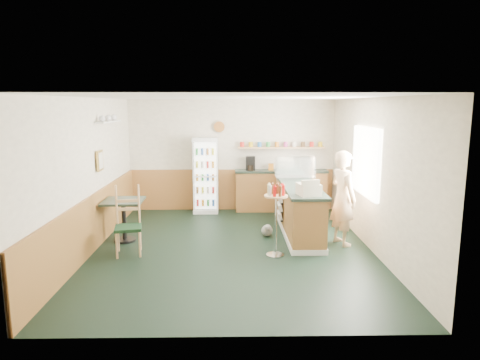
{
  "coord_description": "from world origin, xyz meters",
  "views": [
    {
      "loc": [
        0.01,
        -7.43,
        2.58
      ],
      "look_at": [
        0.16,
        0.6,
        1.16
      ],
      "focal_mm": 32.0,
      "sensor_mm": 36.0,
      "label": 1
    }
  ],
  "objects_px": {
    "display_case": "(295,168)",
    "shopkeeper": "(343,198)",
    "cafe_table": "(124,212)",
    "cafe_chair": "(129,218)",
    "condiment_stand": "(276,209)",
    "cash_register": "(309,189)",
    "drinks_fridge": "(206,175)"
  },
  "relations": [
    {
      "from": "display_case",
      "to": "condiment_stand",
      "type": "height_order",
      "value": "display_case"
    },
    {
      "from": "display_case",
      "to": "shopkeeper",
      "type": "distance_m",
      "value": 1.56
    },
    {
      "from": "cash_register",
      "to": "display_case",
      "type": "bearing_deg",
      "value": 77.77
    },
    {
      "from": "drinks_fridge",
      "to": "cash_register",
      "type": "bearing_deg",
      "value": -55.25
    },
    {
      "from": "shopkeeper",
      "to": "cash_register",
      "type": "bearing_deg",
      "value": 95.02
    },
    {
      "from": "condiment_stand",
      "to": "cafe_chair",
      "type": "height_order",
      "value": "condiment_stand"
    },
    {
      "from": "drinks_fridge",
      "to": "cash_register",
      "type": "height_order",
      "value": "drinks_fridge"
    },
    {
      "from": "drinks_fridge",
      "to": "display_case",
      "type": "bearing_deg",
      "value": -30.5
    },
    {
      "from": "condiment_stand",
      "to": "cafe_chair",
      "type": "xyz_separation_m",
      "value": [
        -2.54,
        0.21,
        -0.21
      ]
    },
    {
      "from": "display_case",
      "to": "cafe_table",
      "type": "distance_m",
      "value": 3.64
    },
    {
      "from": "shopkeeper",
      "to": "cafe_table",
      "type": "distance_m",
      "value": 4.12
    },
    {
      "from": "cash_register",
      "to": "cafe_table",
      "type": "relative_size",
      "value": 0.46
    },
    {
      "from": "shopkeeper",
      "to": "cafe_table",
      "type": "xyz_separation_m",
      "value": [
        -4.1,
        0.25,
        -0.31
      ]
    },
    {
      "from": "shopkeeper",
      "to": "cafe_chair",
      "type": "xyz_separation_m",
      "value": [
        -3.84,
        -0.39,
        -0.26
      ]
    },
    {
      "from": "display_case",
      "to": "cafe_chair",
      "type": "distance_m",
      "value": 3.65
    },
    {
      "from": "cash_register",
      "to": "drinks_fridge",
      "type": "bearing_deg",
      "value": 112.52
    },
    {
      "from": "cafe_table",
      "to": "shopkeeper",
      "type": "bearing_deg",
      "value": -3.46
    },
    {
      "from": "display_case",
      "to": "cafe_chair",
      "type": "xyz_separation_m",
      "value": [
        -3.14,
        -1.74,
        -0.62
      ]
    },
    {
      "from": "display_case",
      "to": "shopkeeper",
      "type": "height_order",
      "value": "shopkeeper"
    },
    {
      "from": "drinks_fridge",
      "to": "condiment_stand",
      "type": "bearing_deg",
      "value": -66.15
    },
    {
      "from": "condiment_stand",
      "to": "cash_register",
      "type": "bearing_deg",
      "value": 24.1
    },
    {
      "from": "shopkeeper",
      "to": "condiment_stand",
      "type": "relative_size",
      "value": 1.41
    },
    {
      "from": "drinks_fridge",
      "to": "condiment_stand",
      "type": "xyz_separation_m",
      "value": [
        1.38,
        -3.12,
        -0.06
      ]
    },
    {
      "from": "cafe_chair",
      "to": "cafe_table",
      "type": "bearing_deg",
      "value": 101.1
    },
    {
      "from": "drinks_fridge",
      "to": "condiment_stand",
      "type": "distance_m",
      "value": 3.41
    },
    {
      "from": "display_case",
      "to": "shopkeeper",
      "type": "xyz_separation_m",
      "value": [
        0.7,
        -1.35,
        -0.37
      ]
    },
    {
      "from": "drinks_fridge",
      "to": "cafe_chair",
      "type": "xyz_separation_m",
      "value": [
        -1.16,
        -2.91,
        -0.28
      ]
    },
    {
      "from": "condiment_stand",
      "to": "cafe_table",
      "type": "bearing_deg",
      "value": 163.01
    },
    {
      "from": "cafe_table",
      "to": "drinks_fridge",
      "type": "bearing_deg",
      "value": 57.94
    },
    {
      "from": "cafe_table",
      "to": "cash_register",
      "type": "bearing_deg",
      "value": -9.8
    },
    {
      "from": "cash_register",
      "to": "condiment_stand",
      "type": "xyz_separation_m",
      "value": [
        -0.6,
        -0.27,
        -0.28
      ]
    },
    {
      "from": "cafe_chair",
      "to": "shopkeeper",
      "type": "bearing_deg",
      "value": -4.86
    }
  ]
}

